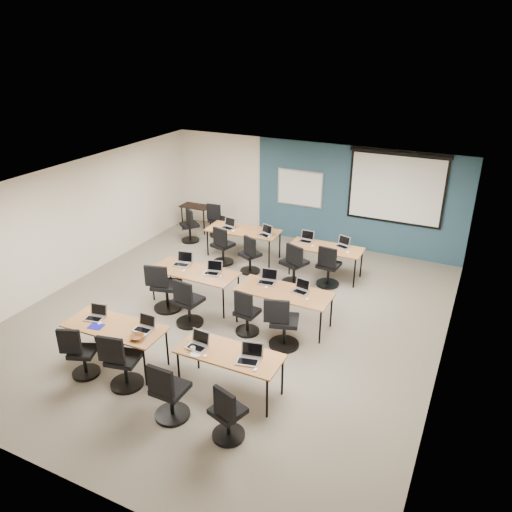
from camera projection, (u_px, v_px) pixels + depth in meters
The scene contains 58 objects.
floor at pixel (232, 316), 10.10m from camera, with size 8.00×9.00×0.02m, color #6B6354.
ceiling at pixel (229, 187), 9.00m from camera, with size 8.00×9.00×0.02m, color white.
wall_back at pixel (311, 193), 13.24m from camera, with size 8.00×0.04×2.70m, color beige.
wall_front at pixel (48, 395), 5.85m from camera, with size 8.00×0.04×2.70m, color beige.
wall_left at pixel (73, 223), 11.14m from camera, with size 0.04×9.00×2.70m, color beige.
wall_right at pixel (451, 299), 7.96m from camera, with size 0.04×9.00×2.70m, color beige.
blue_accent_panel at pixel (357, 199), 12.72m from camera, with size 5.50×0.04×2.70m, color #3D5977.
whiteboard at pixel (300, 188), 13.26m from camera, with size 1.28×0.03×0.98m.
projector_screen at pixel (397, 184), 12.07m from camera, with size 2.40×0.10×1.82m.
training_table_front_left at pixel (115, 328), 8.41m from camera, with size 1.76×0.73×0.73m.
training_table_front_right at pixel (230, 356), 7.70m from camera, with size 1.66×0.69×0.73m.
training_table_mid_left at pixel (195, 273), 10.34m from camera, with size 1.83×0.76×0.73m.
training_table_mid_right at pixel (284, 293), 9.53m from camera, with size 1.84×0.77×0.73m.
training_table_back_left at pixel (243, 231), 12.48m from camera, with size 1.84×0.77×0.73m.
training_table_back_right at pixel (326, 249), 11.48m from camera, with size 1.68×0.70×0.73m.
laptop_0 at pixel (96, 315), 8.60m from camera, with size 0.31×0.26×0.24m.
mouse_0 at pixel (100, 323), 8.45m from camera, with size 0.06×0.09×0.03m, color white.
task_chair_0 at pixel (80, 356), 8.19m from camera, with size 0.49×0.46×0.95m.
laptop_1 at pixel (145, 326), 8.28m from camera, with size 0.31×0.26×0.24m.
mouse_1 at pixel (145, 335), 8.12m from camera, with size 0.06×0.10×0.04m, color white.
task_chair_1 at pixel (122, 365), 7.91m from camera, with size 0.54×0.54×1.02m.
laptop_2 at pixel (198, 343), 7.82m from camera, with size 0.32×0.27×0.24m.
mouse_2 at pixel (205, 356), 7.59m from camera, with size 0.06×0.09×0.03m, color white.
task_chair_2 at pixel (169, 396), 7.25m from camera, with size 0.53×0.53×1.01m.
laptop_3 at pixel (250, 357), 7.49m from camera, with size 0.34×0.29×0.26m.
mouse_3 at pixel (255, 370), 7.28m from camera, with size 0.06×0.09×0.03m, color white.
task_chair_3 at pixel (227, 417), 6.88m from camera, with size 0.49×0.47×0.96m.
laptop_4 at pixel (183, 261), 10.59m from camera, with size 0.35×0.30×0.26m.
mouse_4 at pixel (184, 271), 10.30m from camera, with size 0.06×0.10×0.04m, color white.
task_chair_4 at pixel (164, 291), 10.14m from camera, with size 0.58×0.58×1.05m.
laptop_5 at pixel (213, 270), 10.21m from camera, with size 0.32×0.27×0.25m.
mouse_5 at pixel (220, 276), 10.08m from camera, with size 0.05×0.09×0.03m, color white.
task_chair_5 at pixel (188, 306), 9.62m from camera, with size 0.54×0.54×1.02m.
laptop_6 at pixel (268, 279), 9.83m from camera, with size 0.34×0.29×0.26m.
mouse_6 at pixel (266, 287), 9.64m from camera, with size 0.06×0.09×0.03m, color white.
task_chair_6 at pixel (246, 316), 9.34m from camera, with size 0.46×0.46×0.95m.
laptop_7 at pixel (301, 289), 9.48m from camera, with size 0.30×0.25×0.23m.
mouse_7 at pixel (307, 299), 9.21m from camera, with size 0.05×0.09×0.03m, color white.
task_chair_7 at pixel (282, 327), 8.93m from camera, with size 0.57×0.56×1.03m.
laptop_8 at pixel (228, 226), 12.57m from camera, with size 0.33×0.28×0.25m.
mouse_8 at pixel (234, 231), 12.36m from camera, with size 0.06×0.10×0.04m, color white.
task_chair_8 at pixel (222, 249), 12.20m from camera, with size 0.51×0.51×0.99m.
laptop_9 at pixel (266, 233), 12.12m from camera, with size 0.32×0.27×0.24m.
mouse_9 at pixel (269, 237), 12.01m from camera, with size 0.07×0.10×0.04m, color white.
task_chair_9 at pixel (250, 258), 11.74m from camera, with size 0.51×0.48×0.96m.
laptop_10 at pixel (306, 239), 11.77m from camera, with size 0.32×0.27×0.24m.
mouse_10 at pixel (313, 246), 11.50m from camera, with size 0.06×0.10×0.03m, color white.
task_chair_10 at pixel (294, 268), 11.16m from camera, with size 0.59×0.56×1.04m.
laptop_11 at pixel (343, 244), 11.48m from camera, with size 0.30×0.26×0.23m.
mouse_11 at pixel (348, 252), 11.17m from camera, with size 0.07×0.10×0.04m, color white.
task_chair_11 at pixel (328, 269), 11.12m from camera, with size 0.52×0.52×1.00m.
blue_mousepad at pixel (96, 326), 8.37m from camera, with size 0.24×0.20×0.01m, color #111099.
snack_bowl at pixel (137, 337), 8.03m from camera, with size 0.24×0.24×0.06m, color olive.
snack_plate at pixel (195, 354), 7.65m from camera, with size 0.17×0.17×0.01m, color white.
coffee_cup at pixel (193, 349), 7.69m from camera, with size 0.07×0.07×0.06m, color silver.
utility_table at pixel (196, 209), 14.18m from camera, with size 0.84×0.47×0.75m.
spare_chair_a at pixel (217, 223), 13.87m from camera, with size 0.50×0.50×0.98m.
spare_chair_b at pixel (190, 228), 13.49m from camera, with size 0.56×0.49×0.98m.
Camera 1 is at (4.23, -7.64, 5.25)m, focal length 35.00 mm.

